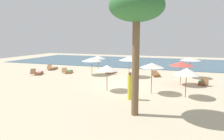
# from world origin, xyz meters

# --- Properties ---
(ground_plane) EXTENTS (60.00, 60.00, 0.00)m
(ground_plane) POSITION_xyz_m (0.00, 0.00, 0.00)
(ground_plane) COLOR beige
(ocean_water) EXTENTS (48.00, 16.00, 0.06)m
(ocean_water) POSITION_xyz_m (0.00, 17.00, 0.03)
(ocean_water) COLOR #3D6075
(ocean_water) RESTS_ON ground_plane
(umbrella_0) EXTENTS (1.80, 1.80, 2.08)m
(umbrella_0) POSITION_xyz_m (5.47, -2.92, 1.83)
(umbrella_0) COLOR brown
(umbrella_0) RESTS_ON ground_plane
(umbrella_1) EXTENTS (2.05, 2.05, 2.14)m
(umbrella_1) POSITION_xyz_m (5.92, 4.73, 1.97)
(umbrella_1) COLOR brown
(umbrella_1) RESTS_ON ground_plane
(umbrella_2) EXTENTS (1.75, 1.75, 2.04)m
(umbrella_2) POSITION_xyz_m (-0.39, -3.02, 1.81)
(umbrella_2) COLOR brown
(umbrella_2) RESTS_ON ground_plane
(umbrella_3) EXTENTS (2.20, 2.20, 2.21)m
(umbrella_3) POSITION_xyz_m (-0.19, 3.12, 1.99)
(umbrella_3) COLOR brown
(umbrella_3) RESTS_ON ground_plane
(umbrella_4) EXTENTS (2.27, 2.27, 1.96)m
(umbrella_4) POSITION_xyz_m (-4.47, 2.90, 1.76)
(umbrella_4) COLOR olive
(umbrella_4) RESTS_ON ground_plane
(umbrella_5) EXTENTS (1.88, 1.88, 1.96)m
(umbrella_5) POSITION_xyz_m (-4.79, 5.46, 1.76)
(umbrella_5) COLOR brown
(umbrella_5) RESTS_ON ground_plane
(umbrella_6) EXTENTS (1.79, 1.79, 2.31)m
(umbrella_6) POSITION_xyz_m (3.04, -2.69, 2.13)
(umbrella_6) COLOR olive
(umbrella_6) RESTS_ON ground_plane
(umbrella_7) EXTENTS (2.13, 2.13, 2.10)m
(umbrella_7) POSITION_xyz_m (5.07, 0.92, 1.91)
(umbrella_7) COLOR brown
(umbrella_7) RESTS_ON ground_plane
(lounger_0) EXTENTS (1.10, 1.78, 0.69)m
(lounger_0) POSITION_xyz_m (-7.62, 3.09, 0.18)
(lounger_0) COLOR olive
(lounger_0) RESTS_ON ground_plane
(lounger_1) EXTENTS (0.73, 1.69, 0.74)m
(lounger_1) POSITION_xyz_m (-10.98, 4.64, 0.17)
(lounger_1) COLOR olive
(lounger_1) RESTS_ON ground_plane
(lounger_2) EXTENTS (1.20, 1.75, 0.73)m
(lounger_2) POSITION_xyz_m (-10.34, 1.06, 0.18)
(lounger_2) COLOR brown
(lounger_2) RESTS_ON ground_plane
(lounger_3) EXTENTS (0.88, 1.76, 0.70)m
(lounger_3) POSITION_xyz_m (2.53, 4.53, 0.17)
(lounger_3) COLOR brown
(lounger_3) RESTS_ON ground_plane
(lounger_4) EXTENTS (0.87, 1.76, 0.70)m
(lounger_4) POSITION_xyz_m (6.97, 1.83, 0.18)
(lounger_4) COLOR brown
(lounger_4) RESTS_ON ground_plane
(lounger_5) EXTENTS (1.03, 1.76, 0.72)m
(lounger_5) POSITION_xyz_m (-2.74, 4.51, 0.17)
(lounger_5) COLOR brown
(lounger_5) RESTS_ON ground_plane
(person_0) EXTENTS (0.45, 0.45, 1.90)m
(person_0) POSITION_xyz_m (1.91, -4.78, 0.97)
(person_0) COLOR yellow
(person_0) RESTS_ON ground_plane
(palm_0) EXTENTS (2.82, 2.82, 6.47)m
(palm_0) POSITION_xyz_m (2.86, -7.34, 5.52)
(palm_0) COLOR brown
(palm_0) RESTS_ON ground_plane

